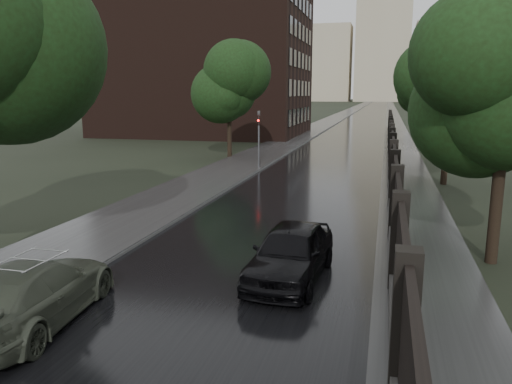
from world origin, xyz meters
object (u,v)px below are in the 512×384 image
at_px(tree_left_far, 229,92).
at_px(tree_right_b, 450,97).
at_px(tree_right_c, 426,96).
at_px(volga_sedan, 32,293).
at_px(tree_right_a, 506,102).
at_px(car_right_near, 291,252).
at_px(traffic_light, 259,134).

height_order(tree_left_far, tree_right_b, tree_left_far).
height_order(tree_right_c, volga_sedan, tree_right_c).
bearing_deg(tree_right_b, volga_sedan, -117.45).
xyz_separation_m(tree_right_a, car_right_near, (-5.80, -2.96, -4.15)).
xyz_separation_m(tree_right_a, tree_right_b, (0.00, 14.00, 0.00)).
bearing_deg(tree_right_c, tree_right_b, -90.00).
relative_size(tree_right_a, volga_sedan, 1.36).
distance_m(tree_right_a, tree_right_c, 32.00).
distance_m(traffic_light, volga_sedan, 24.23).
distance_m(tree_right_a, volga_sedan, 13.78).
distance_m(tree_right_c, volga_sedan, 40.89).
xyz_separation_m(tree_right_c, volga_sedan, (-10.99, -39.16, -4.20)).
relative_size(tree_left_far, tree_right_c, 1.05).
bearing_deg(traffic_light, tree_right_a, -55.23).
xyz_separation_m(tree_right_a, tree_right_c, (0.00, 32.00, 0.00)).
distance_m(tree_right_c, car_right_near, 35.68).
height_order(tree_right_a, tree_right_c, same).
xyz_separation_m(tree_right_b, tree_right_c, (0.00, 18.00, 0.00)).
distance_m(tree_right_b, car_right_near, 18.40).
bearing_deg(tree_left_far, tree_right_a, -54.83).
bearing_deg(volga_sedan, tree_left_far, -87.92).
height_order(tree_right_c, car_right_near, tree_right_c).
bearing_deg(tree_right_b, traffic_light, 165.76).
distance_m(tree_left_far, car_right_near, 27.14).
xyz_separation_m(tree_left_far, tree_right_c, (15.50, 10.00, -0.29)).
height_order(tree_right_b, car_right_near, tree_right_b).
xyz_separation_m(traffic_light, car_right_near, (6.00, -19.95, -1.60)).
height_order(tree_right_a, volga_sedan, tree_right_a).
height_order(tree_right_a, tree_right_b, same).
height_order(tree_right_a, traffic_light, tree_right_a).
xyz_separation_m(tree_left_far, volga_sedan, (4.51, -29.16, -4.50)).
relative_size(volga_sedan, car_right_near, 1.10).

